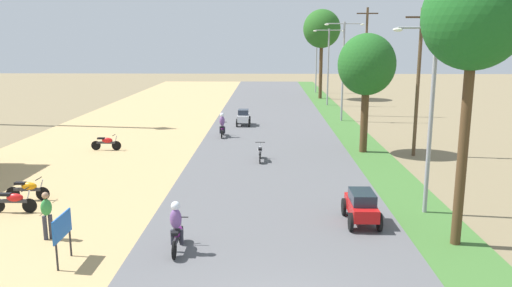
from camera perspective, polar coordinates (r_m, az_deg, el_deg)
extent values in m
cylinder|color=black|center=(21.18, -24.27, -6.44)|extent=(0.56, 0.06, 0.56)
cube|color=#333338|center=(21.40, -25.81, -5.89)|extent=(1.12, 0.12, 0.12)
ellipsoid|color=red|center=(21.32, -25.65, -5.54)|extent=(0.64, 0.28, 0.32)
cube|color=black|center=(21.45, -26.54, -5.19)|extent=(0.44, 0.20, 0.10)
cylinder|color=#A5A8AD|center=(21.12, -24.48, -5.73)|extent=(0.26, 0.05, 0.68)
cylinder|color=black|center=(21.05, -24.71, -4.76)|extent=(0.04, 0.54, 0.04)
cylinder|color=black|center=(22.56, -23.00, -5.25)|extent=(0.56, 0.06, 0.56)
cylinder|color=black|center=(23.10, -25.82, -5.12)|extent=(0.56, 0.06, 0.56)
cube|color=#333338|center=(22.77, -24.46, -4.75)|extent=(1.12, 0.12, 0.12)
ellipsoid|color=orange|center=(22.70, -24.31, -4.42)|extent=(0.64, 0.28, 0.32)
cube|color=black|center=(22.83, -25.15, -4.10)|extent=(0.44, 0.20, 0.10)
cylinder|color=#A5A8AD|center=(22.51, -23.20, -4.59)|extent=(0.26, 0.05, 0.68)
cylinder|color=black|center=(22.44, -23.41, -3.67)|extent=(0.04, 0.54, 0.04)
cylinder|color=black|center=(31.23, -15.52, -0.23)|extent=(0.56, 0.06, 0.56)
cylinder|color=black|center=(31.61, -17.68, -0.22)|extent=(0.56, 0.06, 0.56)
cube|color=#333338|center=(31.38, -16.63, 0.10)|extent=(1.12, 0.12, 0.12)
ellipsoid|color=red|center=(31.32, -16.50, 0.35)|extent=(0.64, 0.28, 0.32)
cube|color=black|center=(31.41, -17.14, 0.56)|extent=(0.44, 0.20, 0.10)
cylinder|color=#A5A8AD|center=(31.19, -15.66, 0.26)|extent=(0.26, 0.05, 0.68)
cylinder|color=black|center=(31.14, -15.80, 0.92)|extent=(0.04, 0.54, 0.04)
cylinder|color=#262628|center=(15.75, -21.61, -11.92)|extent=(0.06, 0.06, 0.80)
cylinder|color=#262628|center=(16.60, -20.27, -10.59)|extent=(0.06, 0.06, 0.80)
cube|color=#1959B2|center=(15.91, -21.12, -8.74)|extent=(0.04, 1.30, 0.70)
cylinder|color=#33333D|center=(18.21, -22.22, -8.72)|extent=(0.14, 0.14, 0.82)
cylinder|color=#33333D|center=(18.18, -22.78, -8.80)|extent=(0.14, 0.14, 0.82)
ellipsoid|color=#338C3F|center=(17.98, -22.67, -6.69)|extent=(0.43, 0.41, 0.56)
sphere|color=#9E7556|center=(17.86, -22.77, -5.44)|extent=(0.22, 0.22, 0.22)
cylinder|color=#4C351E|center=(16.97, 22.40, -0.58)|extent=(0.31, 0.31, 6.28)
ellipsoid|color=#1B5A1F|center=(16.65, 23.49, 13.04)|extent=(3.06, 3.06, 3.17)
cylinder|color=#4C351E|center=(30.02, 12.18, 2.94)|extent=(0.43, 0.43, 4.14)
ellipsoid|color=#1E591E|center=(29.72, 12.43, 8.74)|extent=(3.29, 3.29, 3.52)
cylinder|color=#4C351E|center=(57.30, 7.35, 8.35)|extent=(0.38, 0.38, 6.54)
ellipsoid|color=#23581D|center=(57.22, 7.47, 12.78)|extent=(4.09, 4.09, 4.20)
cylinder|color=gray|center=(19.71, 19.18, 2.39)|extent=(0.16, 0.16, 7.06)
cylinder|color=gray|center=(19.29, 17.84, 12.38)|extent=(1.40, 0.08, 0.08)
ellipsoid|color=silver|center=(19.11, 15.77, 12.30)|extent=(0.36, 0.20, 0.14)
cylinder|color=gray|center=(19.73, 21.83, 12.08)|extent=(1.40, 0.08, 0.08)
ellipsoid|color=silver|center=(19.97, 23.73, 11.72)|extent=(0.36, 0.20, 0.14)
cylinder|color=gray|center=(41.38, 9.81, 7.97)|extent=(0.16, 0.16, 7.89)
cylinder|color=gray|center=(41.23, 9.01, 13.27)|extent=(1.40, 0.08, 0.08)
ellipsoid|color=silver|center=(41.14, 8.02, 13.20)|extent=(0.36, 0.20, 0.14)
cylinder|color=gray|center=(41.43, 10.98, 13.19)|extent=(1.40, 0.08, 0.08)
ellipsoid|color=silver|center=(41.55, 11.95, 13.05)|extent=(0.36, 0.20, 0.14)
cylinder|color=gray|center=(51.35, 8.17, 8.53)|extent=(0.16, 0.16, 7.57)
cylinder|color=gray|center=(51.21, 7.49, 12.61)|extent=(1.40, 0.08, 0.08)
ellipsoid|color=silver|center=(51.14, 6.69, 12.55)|extent=(0.36, 0.20, 0.14)
cylinder|color=gray|center=(51.37, 9.08, 12.56)|extent=(1.40, 0.08, 0.08)
ellipsoid|color=silver|center=(51.47, 9.87, 12.46)|extent=(0.36, 0.20, 0.14)
cylinder|color=gray|center=(63.76, 6.85, 9.23)|extent=(0.16, 0.16, 7.75)
cylinder|color=gray|center=(63.66, 6.29, 12.59)|extent=(1.40, 0.08, 0.08)
ellipsoid|color=silver|center=(63.60, 5.64, 12.54)|extent=(0.36, 0.20, 0.14)
cylinder|color=gray|center=(63.79, 7.57, 12.56)|extent=(1.40, 0.08, 0.08)
ellipsoid|color=silver|center=(63.87, 8.21, 12.48)|extent=(0.36, 0.20, 0.14)
cylinder|color=brown|center=(29.83, 17.87, 6.46)|extent=(0.20, 0.20, 8.26)
cube|color=#473323|center=(29.75, 18.31, 13.43)|extent=(1.80, 0.10, 0.10)
cylinder|color=brown|center=(44.85, 12.28, 8.93)|extent=(0.20, 0.20, 9.24)
cube|color=#473323|center=(44.86, 12.51, 14.19)|extent=(1.80, 0.10, 0.10)
cube|color=red|center=(18.56, 11.82, -7.10)|extent=(0.88, 2.25, 0.44)
cube|color=#232B38|center=(18.34, 11.93, -5.95)|extent=(0.81, 1.30, 0.40)
cylinder|color=black|center=(18.00, 13.82, -8.65)|extent=(0.11, 0.64, 0.64)
cylinder|color=black|center=(17.81, 10.67, -8.72)|extent=(0.11, 0.64, 0.64)
cylinder|color=black|center=(19.49, 12.80, -7.01)|extent=(0.11, 0.64, 0.64)
cylinder|color=black|center=(19.32, 9.90, -7.06)|extent=(0.11, 0.64, 0.64)
cube|color=silver|center=(38.79, -1.43, 2.93)|extent=(0.84, 1.95, 0.50)
cube|color=#232B38|center=(38.68, -1.44, 3.58)|extent=(0.77, 1.10, 0.40)
cylinder|color=black|center=(39.55, -2.06, 2.69)|extent=(0.10, 0.60, 0.60)
cylinder|color=black|center=(39.51, -0.70, 2.68)|extent=(0.10, 0.60, 0.60)
cylinder|color=black|center=(38.17, -2.19, 2.36)|extent=(0.10, 0.60, 0.60)
cylinder|color=black|center=(38.12, -0.78, 2.35)|extent=(0.10, 0.60, 0.60)
cylinder|color=black|center=(16.73, -8.48, -10.16)|extent=(0.06, 0.56, 0.56)
cylinder|color=black|center=(15.60, -9.26, -11.84)|extent=(0.06, 0.56, 0.56)
cube|color=#333338|center=(16.09, -8.87, -10.38)|extent=(0.12, 1.12, 0.12)
ellipsoid|color=#8C1E8C|center=(16.12, -8.84, -9.81)|extent=(0.28, 0.64, 0.32)
cube|color=black|center=(15.74, -9.08, -9.88)|extent=(0.20, 0.44, 0.10)
cylinder|color=#A5A8AD|center=(16.57, -8.54, -9.37)|extent=(0.05, 0.26, 0.68)
cylinder|color=black|center=(16.39, -8.62, -8.24)|extent=(0.54, 0.04, 0.04)
ellipsoid|color=#724C8C|center=(15.67, -9.08, -8.42)|extent=(0.36, 0.28, 0.64)
sphere|color=white|center=(15.58, -9.10, -6.98)|extent=(0.28, 0.28, 0.28)
cylinder|color=#2D2D38|center=(16.02, -9.44, -10.43)|extent=(0.12, 0.12, 0.48)
cylinder|color=#2D2D38|center=(15.97, -8.43, -10.47)|extent=(0.12, 0.12, 0.48)
cylinder|color=black|center=(28.01, 0.48, -1.09)|extent=(0.06, 0.56, 0.56)
cylinder|color=black|center=(26.80, 0.45, -1.68)|extent=(0.06, 0.56, 0.56)
cube|color=#333338|center=(27.37, 0.47, -1.01)|extent=(0.12, 1.12, 0.12)
ellipsoid|color=silver|center=(27.42, 0.47, -0.69)|extent=(0.28, 0.64, 0.32)
cube|color=black|center=(27.04, 0.46, -0.60)|extent=(0.20, 0.44, 0.10)
cylinder|color=#A5A8AD|center=(27.90, 0.48, -0.58)|extent=(0.05, 0.26, 0.68)
cylinder|color=black|center=(27.76, 0.48, 0.14)|extent=(0.54, 0.04, 0.04)
cylinder|color=black|center=(34.90, -3.72, 1.43)|extent=(0.06, 0.56, 0.56)
cylinder|color=black|center=(33.69, -3.91, 1.05)|extent=(0.06, 0.56, 0.56)
cube|color=#333338|center=(34.26, -3.82, 1.54)|extent=(0.12, 1.12, 0.12)
ellipsoid|color=#8C1E8C|center=(34.32, -3.81, 1.79)|extent=(0.28, 0.64, 0.32)
cube|color=black|center=(33.94, -3.87, 1.89)|extent=(0.20, 0.44, 0.10)
cylinder|color=#A5A8AD|center=(34.80, -3.74, 1.85)|extent=(0.05, 0.26, 0.68)
cylinder|color=black|center=(34.68, -3.76, 2.43)|extent=(0.54, 0.04, 0.04)
ellipsoid|color=#724C8C|center=(33.96, -3.86, 2.58)|extent=(0.36, 0.28, 0.64)
sphere|color=white|center=(33.93, -3.87, 3.26)|extent=(0.28, 0.28, 0.28)
cylinder|color=#2D2D38|center=(34.17, -4.07, 1.54)|extent=(0.12, 0.12, 0.48)
cylinder|color=#2D2D38|center=(34.15, -3.60, 1.54)|extent=(0.12, 0.12, 0.48)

